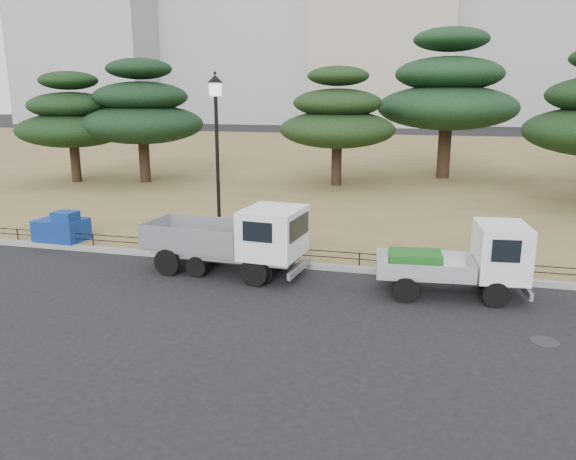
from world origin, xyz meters
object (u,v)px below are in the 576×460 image
(truck_kei_front, at_px, (248,244))
(truck_kei_rear, at_px, (463,260))
(truck_large, at_px, (233,236))
(street_lamp, at_px, (217,136))
(tarp_pile, at_px, (62,228))

(truck_kei_front, height_order, truck_kei_rear, truck_kei_rear)
(truck_large, relative_size, truck_kei_rear, 1.24)
(street_lamp, xyz_separation_m, tarp_pile, (-5.94, 0.19, -3.32))
(truck_kei_rear, xyz_separation_m, street_lamp, (-7.33, 1.61, 2.92))
(truck_large, relative_size, tarp_pile, 2.89)
(truck_large, distance_m, street_lamp, 3.22)
(street_lamp, height_order, tarp_pile, street_lamp)
(truck_kei_front, xyz_separation_m, truck_kei_rear, (5.94, -0.28, 0.07))
(street_lamp, bearing_deg, truck_large, -54.31)
(tarp_pile, bearing_deg, truck_kei_front, -11.65)
(truck_kei_front, height_order, tarp_pile, truck_kei_front)
(truck_kei_rear, height_order, tarp_pile, truck_kei_rear)
(tarp_pile, bearing_deg, truck_large, -12.44)
(truck_kei_rear, bearing_deg, truck_large, 171.65)
(truck_kei_front, relative_size, street_lamp, 0.63)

